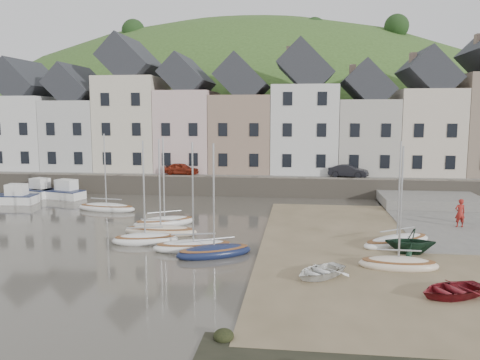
# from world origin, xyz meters

# --- Properties ---
(ground) EXTENTS (160.00, 160.00, 0.00)m
(ground) POSITION_xyz_m (0.00, 0.00, 0.00)
(ground) COLOR #433E35
(ground) RESTS_ON ground
(quay_land) EXTENTS (90.00, 30.00, 1.50)m
(quay_land) POSITION_xyz_m (0.00, 32.00, 0.75)
(quay_land) COLOR #365020
(quay_land) RESTS_ON ground
(quay_street) EXTENTS (70.00, 7.00, 0.10)m
(quay_street) POSITION_xyz_m (0.00, 20.50, 1.55)
(quay_street) COLOR slate
(quay_street) RESTS_ON quay_land
(seawall) EXTENTS (70.00, 1.20, 1.80)m
(seawall) POSITION_xyz_m (0.00, 17.00, 0.90)
(seawall) COLOR slate
(seawall) RESTS_ON ground
(beach) EXTENTS (18.00, 26.00, 0.06)m
(beach) POSITION_xyz_m (11.00, 0.00, 0.03)
(beach) COLOR brown
(beach) RESTS_ON ground
(slipway) EXTENTS (8.00, 18.00, 0.12)m
(slipway) POSITION_xyz_m (15.00, 8.00, 0.06)
(slipway) COLOR slate
(slipway) RESTS_ON ground
(hillside) EXTENTS (134.40, 84.00, 84.00)m
(hillside) POSITION_xyz_m (-5.00, 60.00, -17.99)
(hillside) COLOR #365020
(hillside) RESTS_ON ground
(townhouse_terrace) EXTENTS (61.05, 8.00, 13.93)m
(townhouse_terrace) POSITION_xyz_m (1.76, 24.00, 7.32)
(townhouse_terrace) COLOR silver
(townhouse_terrace) RESTS_ON quay_land
(sailboat_0) EXTENTS (5.06, 2.11, 6.32)m
(sailboat_0) POSITION_xyz_m (-11.05, 8.67, 0.26)
(sailboat_0) COLOR white
(sailboat_0) RESTS_ON ground
(sailboat_1) EXTENTS (4.48, 3.57, 6.32)m
(sailboat_1) POSITION_xyz_m (-5.02, 4.17, 0.26)
(sailboat_1) COLOR white
(sailboat_1) RESTS_ON ground
(sailboat_2) EXTENTS (4.75, 1.53, 6.32)m
(sailboat_2) POSITION_xyz_m (-4.55, 1.61, 0.26)
(sailboat_2) COLOR beige
(sailboat_2) RESTS_ON ground
(sailboat_3) EXTENTS (4.15, 2.48, 6.32)m
(sailboat_3) POSITION_xyz_m (-4.87, -0.55, 0.27)
(sailboat_3) COLOR white
(sailboat_3) RESTS_ON ground
(sailboat_4) EXTENTS (4.79, 2.57, 6.32)m
(sailboat_4) POSITION_xyz_m (-1.67, -1.76, 0.26)
(sailboat_4) COLOR white
(sailboat_4) RESTS_ON ground
(sailboat_5) EXTENTS (4.46, 3.31, 6.32)m
(sailboat_5) POSITION_xyz_m (-0.33, -2.66, 0.26)
(sailboat_5) COLOR #151E42
(sailboat_5) RESTS_ON ground
(sailboat_6) EXTENTS (4.91, 4.09, 6.32)m
(sailboat_6) POSITION_xyz_m (9.91, 0.81, 0.26)
(sailboat_6) COLOR white
(sailboat_6) RESTS_ON ground
(sailboat_7) EXTENTS (3.94, 1.61, 6.32)m
(sailboat_7) POSITION_xyz_m (9.14, -3.71, 0.27)
(sailboat_7) COLOR beige
(sailboat_7) RESTS_ON ground
(motorboat_0) EXTENTS (5.37, 3.02, 1.70)m
(motorboat_0) POSITION_xyz_m (-17.58, 13.79, 0.58)
(motorboat_0) COLOR white
(motorboat_0) RESTS_ON ground
(motorboat_1) EXTENTS (4.54, 2.03, 1.70)m
(motorboat_1) POSITION_xyz_m (-20.34, 10.64, 0.58)
(motorboat_1) COLOR white
(motorboat_1) RESTS_ON ground
(motorboat_2) EXTENTS (4.74, 3.18, 1.70)m
(motorboat_2) POSITION_xyz_m (-20.36, 14.34, 0.58)
(motorboat_2) COLOR white
(motorboat_2) RESTS_ON ground
(rowboat_white) EXTENTS (3.42, 3.44, 0.59)m
(rowboat_white) POSITION_xyz_m (5.20, -5.65, 0.35)
(rowboat_white) COLOR white
(rowboat_white) RESTS_ON beach
(rowboat_green) EXTENTS (2.73, 2.38, 1.40)m
(rowboat_green) POSITION_xyz_m (10.25, -1.09, 0.76)
(rowboat_green) COLOR #152F1E
(rowboat_green) RESTS_ON beach
(rowboat_red) EXTENTS (3.71, 3.32, 0.63)m
(rowboat_red) POSITION_xyz_m (10.59, -7.47, 0.38)
(rowboat_red) COLOR maroon
(rowboat_red) RESTS_ON beach
(person_red) EXTENTS (0.76, 0.57, 1.91)m
(person_red) POSITION_xyz_m (14.87, 5.64, 1.07)
(person_red) COLOR maroon
(person_red) RESTS_ON slipway
(car_left) EXTENTS (3.71, 2.02, 1.20)m
(car_left) POSITION_xyz_m (-7.61, 19.50, 2.20)
(car_left) COLOR maroon
(car_left) RESTS_ON quay_street
(car_right) EXTENTS (3.93, 2.40, 1.22)m
(car_right) POSITION_xyz_m (8.80, 19.50, 2.21)
(car_right) COLOR black
(car_right) RESTS_ON quay_street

